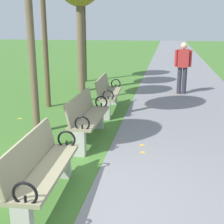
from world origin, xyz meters
name	(u,v)px	position (x,y,z in m)	size (l,w,h in m)	color
ground_plane	(84,203)	(0.00, 0.00, 0.00)	(80.00, 80.00, 0.00)	#42722D
paved_walkway	(177,58)	(1.59, 18.00, 0.01)	(3.18, 44.00, 0.02)	slate
park_bench_1	(41,169)	(-0.50, -0.11, 0.49)	(0.54, 1.62, 0.90)	gray
park_bench_2	(87,117)	(-0.50, 2.17, 0.49)	(0.48, 1.60, 0.90)	gray
park_bench_3	(108,93)	(-0.50, 4.32, 0.49)	(0.54, 1.62, 0.90)	gray
pedestrian_walking	(183,65)	(1.45, 6.75, 0.93)	(0.53, 0.23, 1.62)	#2D2D38
scattered_leaves	(101,138)	(-0.26, 2.31, 0.01)	(5.25, 7.93, 0.02)	gold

